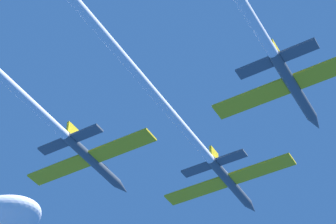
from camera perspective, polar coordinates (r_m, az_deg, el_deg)
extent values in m
cylinder|color=#4C5660|center=(91.17, 5.71, -6.45)|extent=(1.35, 12.24, 1.35)
cone|color=#4C5660|center=(96.83, 7.67, -8.69)|extent=(1.32, 2.69, 1.32)
ellipsoid|color=black|center=(93.51, 6.42, -7.00)|extent=(0.94, 2.45, 0.67)
cube|color=yellow|center=(92.56, 2.56, -7.27)|extent=(9.30, 2.69, 0.29)
cube|color=yellow|center=(89.15, 8.61, -5.18)|extent=(9.30, 2.69, 0.29)
cube|color=yellow|center=(88.62, 4.24, -3.98)|extent=(0.35, 2.20, 1.96)
cube|color=#4C5660|center=(88.38, 2.62, -5.31)|extent=(4.19, 1.62, 0.29)
cube|color=#4C5660|center=(86.54, 5.85, -4.16)|extent=(4.19, 1.62, 0.29)
cylinder|color=white|center=(75.25, -2.29, 2.83)|extent=(1.21, 35.32, 1.21)
cylinder|color=#4C5660|center=(86.74, -6.95, -4.44)|extent=(1.35, 12.24, 1.35)
cone|color=#4C5660|center=(91.49, -4.22, -6.97)|extent=(1.32, 2.69, 1.32)
ellipsoid|color=black|center=(88.75, -5.91, -5.10)|extent=(0.94, 2.45, 0.67)
cube|color=yellow|center=(89.14, -9.97, -5.27)|extent=(9.30, 2.69, 0.29)
cube|color=yellow|center=(83.83, -4.23, -3.10)|extent=(9.30, 2.69, 0.29)
cube|color=yellow|center=(84.90, -8.77, -1.78)|extent=(0.35, 2.20, 1.96)
cube|color=#4C5660|center=(85.15, -10.47, -3.13)|extent=(4.19, 1.62, 0.29)
cube|color=#4C5660|center=(82.30, -7.45, -1.92)|extent=(4.19, 1.62, 0.29)
cylinder|color=#4C5660|center=(75.55, 11.44, 2.28)|extent=(1.35, 12.24, 1.35)
cone|color=#4C5660|center=(80.93, 13.39, -0.98)|extent=(1.32, 2.69, 1.32)
ellipsoid|color=black|center=(77.84, 12.12, 1.36)|extent=(0.94, 2.45, 0.67)
cube|color=yellow|center=(76.26, 7.59, 1.15)|extent=(9.30, 2.69, 0.29)
cube|color=yellow|center=(74.36, 15.05, 4.01)|extent=(9.30, 2.69, 0.29)
cube|color=yellow|center=(73.43, 9.85, 5.54)|extent=(0.35, 2.20, 1.96)
cube|color=#4C5660|center=(72.63, 7.92, 4.01)|extent=(4.19, 1.62, 0.29)
cube|color=#4C5660|center=(71.60, 11.96, 5.59)|extent=(4.19, 1.62, 0.29)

